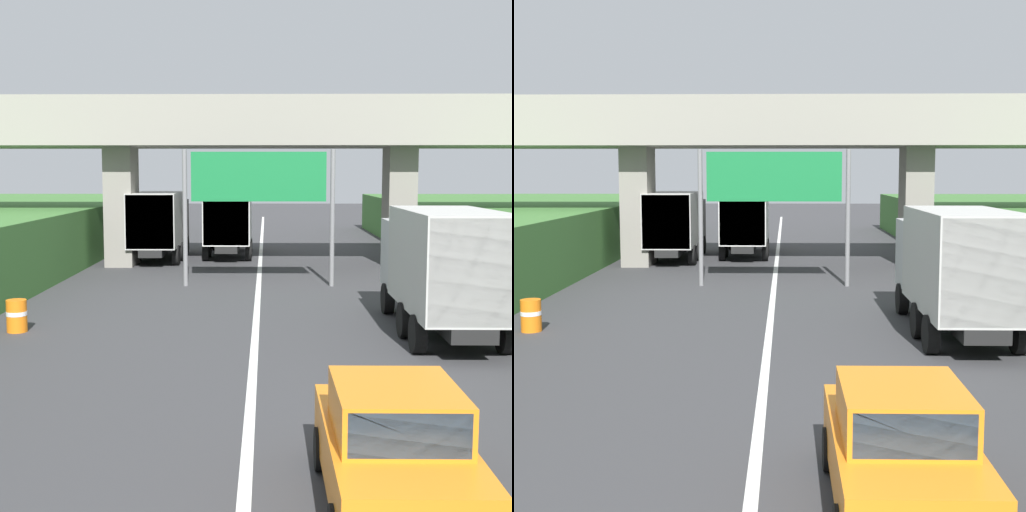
% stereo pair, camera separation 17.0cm
% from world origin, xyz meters
% --- Properties ---
extents(lane_centre_stripe, '(0.20, 88.50, 0.01)m').
position_xyz_m(lane_centre_stripe, '(0.00, 24.25, 0.00)').
color(lane_centre_stripe, white).
rests_on(lane_centre_stripe, ground).
extents(overpass_bridge, '(40.00, 4.80, 7.80)m').
position_xyz_m(overpass_bridge, '(0.00, 30.31, 5.89)').
color(overpass_bridge, gray).
rests_on(overpass_bridge, ground).
extents(overhead_highway_sign, '(5.88, 0.18, 5.30)m').
position_xyz_m(overhead_highway_sign, '(0.00, 23.85, 3.91)').
color(overhead_highway_sign, slate).
rests_on(overhead_highway_sign, ground).
extents(truck_yellow, '(2.44, 7.30, 3.44)m').
position_xyz_m(truck_yellow, '(-1.65, 34.24, 1.93)').
color(truck_yellow, black).
rests_on(truck_yellow, ground).
extents(truck_black, '(2.44, 7.30, 3.44)m').
position_xyz_m(truck_black, '(-5.07, 32.48, 1.93)').
color(truck_black, black).
rests_on(truck_black, ground).
extents(truck_silver, '(2.44, 7.30, 3.44)m').
position_xyz_m(truck_silver, '(5.08, 15.49, 1.93)').
color(truck_silver, black).
rests_on(truck_silver, ground).
extents(car_orange, '(1.86, 4.10, 1.72)m').
position_xyz_m(car_orange, '(1.95, 4.79, 0.86)').
color(car_orange, orange).
rests_on(car_orange, ground).
extents(construction_barrel_2, '(0.57, 0.57, 0.90)m').
position_xyz_m(construction_barrel_2, '(-6.64, 15.50, 0.46)').
color(construction_barrel_2, orange).
rests_on(construction_barrel_2, ground).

